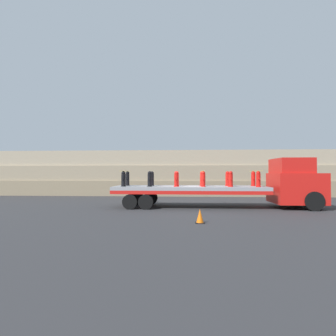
# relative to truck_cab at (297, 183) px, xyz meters

# --- Properties ---
(ground_plane) EXTENTS (120.00, 120.00, 0.00)m
(ground_plane) POSITION_rel_truck_cab_xyz_m (-6.23, 0.00, -1.44)
(ground_plane) COLOR #2D2D30
(rock_cliff) EXTENTS (60.00, 3.30, 4.07)m
(rock_cliff) POSITION_rel_truck_cab_xyz_m (-6.23, 8.61, 0.59)
(rock_cliff) COLOR #84755B
(rock_cliff) RESTS_ON ground_plane
(truck_cab) EXTENTS (2.63, 2.66, 2.88)m
(truck_cab) POSITION_rel_truck_cab_xyz_m (0.00, 0.00, 0.00)
(truck_cab) COLOR red
(truck_cab) RESTS_ON ground_plane
(flatbed_trailer) EXTENTS (8.98, 2.61, 1.25)m
(flatbed_trailer) POSITION_rel_truck_cab_xyz_m (-6.67, 0.00, -0.41)
(flatbed_trailer) COLOR gray
(flatbed_trailer) RESTS_ON ground_plane
(fire_hydrant_black_near_0) EXTENTS (0.30, 0.53, 0.90)m
(fire_hydrant_black_near_0) POSITION_rel_truck_cab_xyz_m (-10.12, -0.55, 0.25)
(fire_hydrant_black_near_0) COLOR black
(fire_hydrant_black_near_0) RESTS_ON flatbed_trailer
(fire_hydrant_black_far_0) EXTENTS (0.30, 0.53, 0.90)m
(fire_hydrant_black_far_0) POSITION_rel_truck_cab_xyz_m (-10.12, 0.55, 0.25)
(fire_hydrant_black_far_0) COLOR black
(fire_hydrant_black_far_0) RESTS_ON flatbed_trailer
(fire_hydrant_black_near_1) EXTENTS (0.30, 0.53, 0.90)m
(fire_hydrant_black_near_1) POSITION_rel_truck_cab_xyz_m (-8.56, -0.55, 0.25)
(fire_hydrant_black_near_1) COLOR black
(fire_hydrant_black_near_1) RESTS_ON flatbed_trailer
(fire_hydrant_black_far_1) EXTENTS (0.30, 0.53, 0.90)m
(fire_hydrant_black_far_1) POSITION_rel_truck_cab_xyz_m (-8.56, 0.55, 0.25)
(fire_hydrant_black_far_1) COLOR black
(fire_hydrant_black_far_1) RESTS_ON flatbed_trailer
(fire_hydrant_red_near_2) EXTENTS (0.30, 0.53, 0.90)m
(fire_hydrant_red_near_2) POSITION_rel_truck_cab_xyz_m (-7.01, -0.55, 0.25)
(fire_hydrant_red_near_2) COLOR red
(fire_hydrant_red_near_2) RESTS_ON flatbed_trailer
(fire_hydrant_red_far_2) EXTENTS (0.30, 0.53, 0.90)m
(fire_hydrant_red_far_2) POSITION_rel_truck_cab_xyz_m (-7.01, 0.55, 0.25)
(fire_hydrant_red_far_2) COLOR red
(fire_hydrant_red_far_2) RESTS_ON flatbed_trailer
(fire_hydrant_red_near_3) EXTENTS (0.30, 0.53, 0.90)m
(fire_hydrant_red_near_3) POSITION_rel_truck_cab_xyz_m (-5.45, -0.55, 0.25)
(fire_hydrant_red_near_3) COLOR red
(fire_hydrant_red_near_3) RESTS_ON flatbed_trailer
(fire_hydrant_red_far_3) EXTENTS (0.30, 0.53, 0.90)m
(fire_hydrant_red_far_3) POSITION_rel_truck_cab_xyz_m (-5.45, 0.55, 0.25)
(fire_hydrant_red_far_3) COLOR red
(fire_hydrant_red_far_3) RESTS_ON flatbed_trailer
(fire_hydrant_red_near_4) EXTENTS (0.30, 0.53, 0.90)m
(fire_hydrant_red_near_4) POSITION_rel_truck_cab_xyz_m (-3.89, -0.55, 0.25)
(fire_hydrant_red_near_4) COLOR red
(fire_hydrant_red_near_4) RESTS_ON flatbed_trailer
(fire_hydrant_red_far_4) EXTENTS (0.30, 0.53, 0.90)m
(fire_hydrant_red_far_4) POSITION_rel_truck_cab_xyz_m (-3.89, 0.55, 0.25)
(fire_hydrant_red_far_4) COLOR red
(fire_hydrant_red_far_4) RESTS_ON flatbed_trailer
(fire_hydrant_red_near_5) EXTENTS (0.30, 0.53, 0.90)m
(fire_hydrant_red_near_5) POSITION_rel_truck_cab_xyz_m (-2.34, -0.55, 0.25)
(fire_hydrant_red_near_5) COLOR red
(fire_hydrant_red_near_5) RESTS_ON flatbed_trailer
(fire_hydrant_red_far_5) EXTENTS (0.30, 0.53, 0.90)m
(fire_hydrant_red_far_5) POSITION_rel_truck_cab_xyz_m (-2.34, 0.55, 0.25)
(fire_hydrant_red_far_5) COLOR red
(fire_hydrant_red_far_5) RESTS_ON flatbed_trailer
(cargo_strap_rear) EXTENTS (0.05, 2.71, 0.01)m
(cargo_strap_rear) POSITION_rel_truck_cab_xyz_m (-10.12, 0.00, 0.71)
(cargo_strap_rear) COLOR yellow
(cargo_strap_rear) RESTS_ON fire_hydrant_black_near_0
(cargo_strap_middle) EXTENTS (0.05, 2.71, 0.01)m
(cargo_strap_middle) POSITION_rel_truck_cab_xyz_m (-5.45, 0.00, 0.71)
(cargo_strap_middle) COLOR yellow
(cargo_strap_middle) RESTS_ON fire_hydrant_red_near_3
(cargo_strap_front) EXTENTS (0.05, 2.71, 0.01)m
(cargo_strap_front) POSITION_rel_truck_cab_xyz_m (-2.34, 0.00, 0.71)
(cargo_strap_front) COLOR yellow
(cargo_strap_front) RESTS_ON fire_hydrant_red_near_5
(traffic_cone) EXTENTS (0.38, 0.38, 0.57)m
(traffic_cone) POSITION_rel_truck_cab_xyz_m (-5.91, -5.00, -1.16)
(traffic_cone) COLOR black
(traffic_cone) RESTS_ON ground_plane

